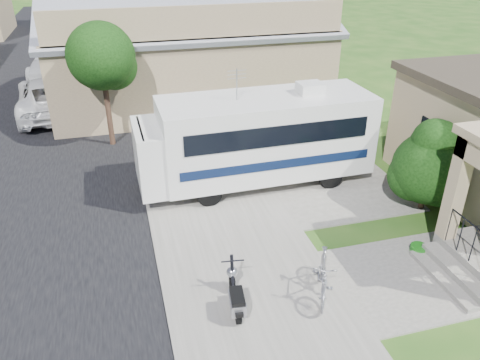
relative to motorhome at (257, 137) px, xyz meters
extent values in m
plane|color=#1C4713|center=(-0.62, -4.57, -1.60)|extent=(120.00, 120.00, 0.00)
cube|color=black|center=(-8.12, 5.43, -1.59)|extent=(9.00, 80.00, 0.02)
cube|color=#65635B|center=(-1.62, 5.43, -1.57)|extent=(4.00, 80.00, 0.06)
cube|color=#65635B|center=(0.88, -0.07, -1.58)|extent=(7.00, 6.00, 0.05)
cube|color=#65635B|center=(2.38, -5.57, -1.58)|extent=(4.00, 3.00, 0.05)
cube|color=black|center=(4.86, -1.87, 0.10)|extent=(0.04, 1.10, 1.20)
cube|color=#65635B|center=(3.08, -5.87, -1.44)|extent=(0.40, 2.16, 0.32)
cube|color=#65635B|center=(2.73, -5.87, -1.52)|extent=(0.35, 2.16, 0.16)
cube|color=tan|center=(3.45, -4.85, 0.25)|extent=(0.35, 0.35, 2.70)
cylinder|color=black|center=(3.33, -5.87, -0.20)|extent=(0.04, 1.70, 0.04)
cube|color=#846C53|center=(-0.62, 9.43, 0.20)|extent=(12.00, 8.00, 3.60)
cube|color=slate|center=(-0.62, 7.43, 2.55)|extent=(12.50, 4.40, 1.78)
cube|color=slate|center=(-0.62, 11.43, 2.55)|extent=(12.50, 4.40, 1.78)
cube|color=#846C53|center=(-0.62, 5.53, 2.55)|extent=(11.76, 0.20, 1.30)
cylinder|color=black|center=(-4.42, 4.43, -0.03)|extent=(0.20, 0.20, 3.15)
sphere|color=black|center=(-4.42, 4.43, 1.77)|extent=(2.40, 2.40, 2.40)
sphere|color=black|center=(-4.02, 4.63, 1.32)|extent=(1.68, 1.68, 1.68)
cylinder|color=black|center=(-4.42, 14.43, 0.04)|extent=(0.20, 0.20, 3.29)
sphere|color=black|center=(-4.42, 14.43, 1.92)|extent=(2.40, 2.40, 2.40)
sphere|color=black|center=(-4.02, 14.63, 1.45)|extent=(1.68, 1.68, 1.68)
cylinder|color=black|center=(-4.42, 23.43, -0.10)|extent=(0.20, 0.20, 3.01)
sphere|color=black|center=(-4.02, 23.63, 1.19)|extent=(1.68, 1.68, 1.68)
cube|color=silver|center=(0.28, 0.00, 0.03)|extent=(6.58, 2.44, 2.43)
cube|color=silver|center=(-3.37, -0.06, -0.25)|extent=(0.78, 2.23, 1.87)
cube|color=black|center=(-3.53, -0.06, 0.26)|extent=(0.09, 1.99, 0.84)
cube|color=black|center=(0.30, -1.18, 0.47)|extent=(5.56, 0.12, 0.61)
cube|color=black|center=(0.26, 1.19, 0.47)|extent=(5.56, 0.12, 0.61)
cube|color=#0A1533|center=(0.30, -1.17, -0.45)|extent=(5.89, 0.12, 0.28)
cube|color=#0A1533|center=(0.26, 1.18, -0.45)|extent=(5.89, 0.12, 0.28)
cube|color=silver|center=(1.68, 0.03, 1.41)|extent=(0.76, 0.67, 0.33)
cylinder|color=#9999A0|center=(-0.66, -0.01, 1.71)|extent=(0.04, 0.04, 0.93)
cylinder|color=black|center=(-1.80, -1.06, -1.18)|extent=(0.75, 0.27, 0.75)
cylinder|color=black|center=(-1.83, 1.00, -1.18)|extent=(0.75, 0.27, 0.75)
cylinder|color=black|center=(2.13, -0.99, -1.18)|extent=(0.75, 0.27, 0.75)
cylinder|color=black|center=(2.09, 1.06, -1.18)|extent=(0.75, 0.27, 0.75)
cylinder|color=black|center=(4.18, -2.88, -1.19)|extent=(0.17, 0.17, 0.83)
sphere|color=black|center=(4.18, -2.88, -0.26)|extent=(2.07, 2.07, 2.07)
sphere|color=black|center=(4.60, -2.57, 0.16)|extent=(1.66, 1.66, 1.66)
sphere|color=black|center=(3.87, -2.67, -0.57)|extent=(1.45, 1.45, 1.45)
sphere|color=black|center=(4.39, -3.19, -0.67)|extent=(1.24, 1.24, 1.24)
sphere|color=black|center=(4.18, -2.88, 0.57)|extent=(1.24, 1.24, 1.24)
cylinder|color=black|center=(-2.21, -5.88, -1.34)|extent=(0.16, 0.41, 0.40)
cylinder|color=black|center=(-2.08, -4.88, -1.34)|extent=(0.16, 0.41, 0.40)
cube|color=#9999A0|center=(-2.15, -5.43, -1.29)|extent=(0.33, 0.53, 0.07)
cube|color=#9999A0|center=(-2.19, -5.79, -1.16)|extent=(0.37, 0.54, 0.27)
cube|color=black|center=(-2.19, -5.74, -0.98)|extent=(0.34, 0.58, 0.11)
cube|color=black|center=(-2.22, -6.01, -1.18)|extent=(0.19, 0.20, 0.09)
cylinder|color=black|center=(-2.09, -4.95, -0.98)|extent=(0.11, 0.32, 0.76)
sphere|color=#9999A0|center=(-2.08, -4.88, -1.04)|extent=(0.25, 0.25, 0.25)
sphere|color=black|center=(-2.07, -4.81, -1.04)|extent=(0.11, 0.11, 0.11)
cylinder|color=black|center=(-2.10, -5.02, -0.63)|extent=(0.50, 0.10, 0.03)
cube|color=black|center=(-2.08, -4.88, -1.23)|extent=(0.16, 0.27, 0.05)
imported|color=#9999A0|center=(-0.19, -5.55, -1.08)|extent=(1.14, 1.79, 1.05)
imported|color=white|center=(-6.91, 8.80, -0.79)|extent=(3.21, 6.06, 1.62)
imported|color=white|center=(-6.88, 15.26, -0.67)|extent=(3.33, 6.70, 1.87)
cylinder|color=#166213|center=(2.85, -4.74, -1.51)|extent=(0.43, 0.43, 0.19)
camera|label=1|loc=(-4.08, -12.84, 5.63)|focal=35.00mm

